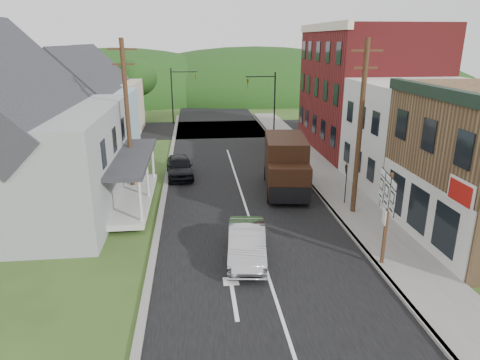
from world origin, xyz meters
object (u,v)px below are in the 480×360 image
object	(u,v)px
silver_sedan	(247,243)
delivery_van	(286,165)
route_sign_cluster	(387,206)
warning_sign	(346,177)
dark_sedan	(179,167)

from	to	relation	value
silver_sedan	delivery_van	bearing A→B (deg)	74.17
route_sign_cluster	warning_sign	distance (m)	6.84
delivery_van	silver_sedan	bearing A→B (deg)	-105.31
dark_sedan	warning_sign	world-z (taller)	warning_sign
silver_sedan	warning_sign	world-z (taller)	warning_sign
route_sign_cluster	warning_sign	size ratio (longest dim) A/B	1.64
silver_sedan	dark_sedan	size ratio (longest dim) A/B	1.05
route_sign_cluster	warning_sign	bearing A→B (deg)	92.78
dark_sedan	delivery_van	bearing A→B (deg)	-33.15
dark_sedan	delivery_van	world-z (taller)	delivery_van
dark_sedan	warning_sign	xyz separation A→B (m)	(9.34, -6.32, 0.94)
dark_sedan	silver_sedan	bearing A→B (deg)	-80.04
dark_sedan	warning_sign	distance (m)	11.32
silver_sedan	warning_sign	xyz separation A→B (m)	(6.20, 5.53, 0.93)
silver_sedan	route_sign_cluster	world-z (taller)	route_sign_cluster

